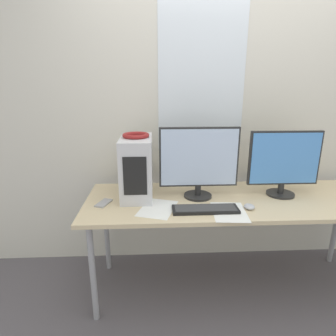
# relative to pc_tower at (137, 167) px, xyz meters

# --- Properties ---
(ground_plane) EXTENTS (14.00, 14.00, 0.00)m
(ground_plane) POSITION_rel_pc_tower_xyz_m (0.70, -0.46, -0.96)
(ground_plane) COLOR #565156
(wall_back) EXTENTS (8.00, 0.07, 2.70)m
(wall_back) POSITION_rel_pc_tower_xyz_m (0.70, 0.39, 0.40)
(wall_back) COLOR beige
(wall_back) RESTS_ON ground_plane
(desk) EXTENTS (2.13, 0.71, 0.74)m
(desk) POSITION_rel_pc_tower_xyz_m (0.70, -0.10, -0.26)
(desk) COLOR #D1BA8E
(desk) RESTS_ON ground_plane
(pc_tower) EXTENTS (0.22, 0.43, 0.43)m
(pc_tower) POSITION_rel_pc_tower_xyz_m (0.00, 0.00, 0.00)
(pc_tower) COLOR silver
(pc_tower) RESTS_ON desk
(headphones) EXTENTS (0.19, 0.19, 0.03)m
(headphones) POSITION_rel_pc_tower_xyz_m (0.00, 0.00, 0.23)
(headphones) COLOR maroon
(headphones) RESTS_ON pc_tower
(monitor_main) EXTENTS (0.55, 0.20, 0.51)m
(monitor_main) POSITION_rel_pc_tower_xyz_m (0.44, -0.06, 0.05)
(monitor_main) COLOR black
(monitor_main) RESTS_ON desk
(monitor_right_near) EXTENTS (0.51, 0.20, 0.47)m
(monitor_right_near) POSITION_rel_pc_tower_xyz_m (1.05, -0.05, 0.04)
(monitor_right_near) COLOR black
(monitor_right_near) RESTS_ON desk
(keyboard) EXTENTS (0.42, 0.13, 0.02)m
(keyboard) POSITION_rel_pc_tower_xyz_m (0.45, -0.30, -0.20)
(keyboard) COLOR black
(keyboard) RESTS_ON desk
(mouse) EXTENTS (0.07, 0.08, 0.03)m
(mouse) POSITION_rel_pc_tower_xyz_m (0.74, -0.28, -0.20)
(mouse) COLOR #B2B2B7
(mouse) RESTS_ON desk
(cell_phone) EXTENTS (0.11, 0.15, 0.01)m
(cell_phone) POSITION_rel_pc_tower_xyz_m (-0.22, -0.15, -0.21)
(cell_phone) COLOR #99999E
(cell_phone) RESTS_ON desk
(paper_sheet_left) EXTENTS (0.23, 0.31, 0.00)m
(paper_sheet_left) POSITION_rel_pc_tower_xyz_m (0.60, -0.32, -0.21)
(paper_sheet_left) COLOR white
(paper_sheet_left) RESTS_ON desk
(paper_sheet_front) EXTENTS (0.29, 0.35, 0.00)m
(paper_sheet_front) POSITION_rel_pc_tower_xyz_m (0.14, -0.25, -0.21)
(paper_sheet_front) COLOR white
(paper_sheet_front) RESTS_ON desk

